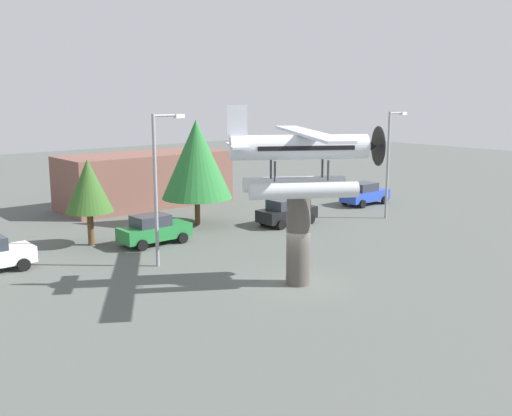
% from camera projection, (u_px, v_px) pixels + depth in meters
% --- Properties ---
extents(ground_plane, '(140.00, 140.00, 0.00)m').
position_uv_depth(ground_plane, '(298.00, 284.00, 27.83)').
color(ground_plane, '#515651').
extents(display_pedestal, '(1.10, 1.10, 4.20)m').
position_uv_depth(display_pedestal, '(298.00, 240.00, 27.43)').
color(display_pedestal, '#4C4742').
rests_on(display_pedestal, ground).
extents(floatplane_monument, '(7.01, 9.44, 4.00)m').
position_uv_depth(floatplane_monument, '(302.00, 158.00, 26.73)').
color(floatplane_monument, silver).
rests_on(floatplane_monument, display_pedestal).
extents(car_mid_green, '(4.20, 2.02, 1.76)m').
position_uv_depth(car_mid_green, '(154.00, 229.00, 34.95)').
color(car_mid_green, '#237A38').
rests_on(car_mid_green, ground).
extents(car_far_black, '(4.20, 2.02, 1.76)m').
position_uv_depth(car_far_black, '(286.00, 212.00, 40.15)').
color(car_far_black, black).
rests_on(car_far_black, ground).
extents(car_distant_blue, '(4.20, 2.02, 1.76)m').
position_uv_depth(car_distant_blue, '(365.00, 194.00, 47.36)').
color(car_distant_blue, '#2847B7').
rests_on(car_distant_blue, ground).
extents(streetlight_primary, '(1.84, 0.28, 7.71)m').
position_uv_depth(streetlight_primary, '(159.00, 179.00, 29.95)').
color(streetlight_primary, gray).
rests_on(streetlight_primary, ground).
extents(streetlight_secondary, '(1.84, 0.28, 7.45)m').
position_uv_depth(streetlight_secondary, '(390.00, 157.00, 41.72)').
color(streetlight_secondary, gray).
rests_on(streetlight_secondary, ground).
extents(storefront_building, '(13.19, 5.25, 4.09)m').
position_uv_depth(storefront_building, '(146.00, 179.00, 46.93)').
color(storefront_building, brown).
rests_on(storefront_building, ground).
extents(tree_east, '(2.74, 2.74, 5.02)m').
position_uv_depth(tree_east, '(88.00, 186.00, 34.26)').
color(tree_east, brown).
rests_on(tree_east, ground).
extents(tree_center_back, '(4.68, 4.68, 7.01)m').
position_uv_depth(tree_center_back, '(196.00, 159.00, 39.49)').
color(tree_center_back, brown).
rests_on(tree_center_back, ground).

